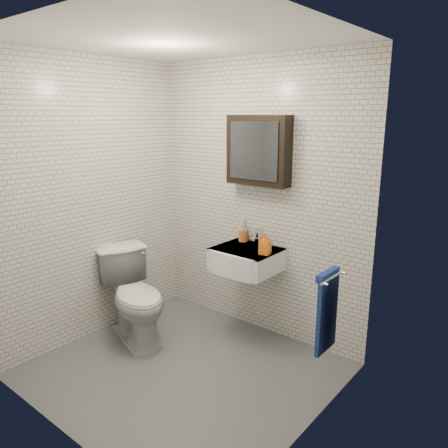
% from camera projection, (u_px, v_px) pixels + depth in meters
% --- Properties ---
extents(ground, '(2.20, 2.00, 0.01)m').
position_uv_depth(ground, '(183.00, 369.00, 3.52)').
color(ground, '#4D5055').
rests_on(ground, ground).
extents(room_shell, '(2.22, 2.02, 2.51)m').
position_uv_depth(room_shell, '(179.00, 191.00, 3.16)').
color(room_shell, silver).
rests_on(room_shell, ground).
extents(washbasin, '(0.55, 0.50, 0.20)m').
position_uv_depth(washbasin, '(244.00, 260.00, 3.85)').
color(washbasin, white).
rests_on(washbasin, room_shell).
extents(faucet, '(0.06, 0.20, 0.15)m').
position_uv_depth(faucet, '(257.00, 237.00, 3.96)').
color(faucet, silver).
rests_on(faucet, washbasin).
extents(mirror_cabinet, '(0.60, 0.15, 0.60)m').
position_uv_depth(mirror_cabinet, '(258.00, 150.00, 3.77)').
color(mirror_cabinet, black).
rests_on(mirror_cabinet, room_shell).
extents(towel_rail, '(0.09, 0.30, 0.58)m').
position_uv_depth(towel_rail, '(327.00, 308.00, 2.96)').
color(towel_rail, silver).
rests_on(towel_rail, room_shell).
extents(toothbrush_cup, '(0.10, 0.10, 0.24)m').
position_uv_depth(toothbrush_cup, '(243.00, 235.00, 4.07)').
color(toothbrush_cup, '#AF6A2B').
rests_on(toothbrush_cup, washbasin).
extents(soap_bottle, '(0.10, 0.10, 0.19)m').
position_uv_depth(soap_bottle, '(265.00, 243.00, 3.68)').
color(soap_bottle, orange).
rests_on(soap_bottle, washbasin).
extents(toilet, '(0.91, 0.70, 0.82)m').
position_uv_depth(toilet, '(135.00, 297.00, 3.92)').
color(toilet, silver).
rests_on(toilet, ground).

